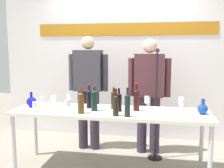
{
  "coord_description": "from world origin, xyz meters",
  "views": [
    {
      "loc": [
        0.56,
        -3.0,
        1.5
      ],
      "look_at": [
        0.0,
        0.15,
        1.07
      ],
      "focal_mm": 41.0,
      "sensor_mm": 36.0,
      "label": 1
    }
  ],
  "objects_px": {
    "wine_glass_left_2": "(53,99)",
    "wine_bottle_7": "(94,100)",
    "presenter_right": "(149,89)",
    "microphone_stand": "(156,123)",
    "decanter_blue_right": "(203,109)",
    "display_table": "(110,115)",
    "wine_glass_right_1": "(181,101)",
    "wine_glass_left_1": "(35,105)",
    "wine_glass_left_0": "(67,103)",
    "wine_glass_left_3": "(69,97)",
    "wine_bottle_2": "(81,102)",
    "wine_bottle_5": "(136,99)",
    "presenter_left": "(88,86)",
    "wine_glass_left_4": "(42,100)",
    "decanter_blue_left": "(32,102)",
    "wine_bottle_1": "(116,104)",
    "wine_bottle_4": "(89,98)",
    "wine_bottle_6": "(127,104)",
    "wine_bottle_3": "(119,101)",
    "wine_glass_right_2": "(182,102)",
    "wine_glass_right_0": "(147,100)",
    "wine_bottle_0": "(114,99)"
  },
  "relations": [
    {
      "from": "wine_bottle_7",
      "to": "wine_bottle_3",
      "type": "bearing_deg",
      "value": 4.66
    },
    {
      "from": "wine_glass_left_4",
      "to": "presenter_right",
      "type": "bearing_deg",
      "value": 28.74
    },
    {
      "from": "presenter_right",
      "to": "wine_bottle_2",
      "type": "relative_size",
      "value": 5.26
    },
    {
      "from": "presenter_right",
      "to": "wine_glass_left_3",
      "type": "distance_m",
      "value": 1.14
    },
    {
      "from": "presenter_right",
      "to": "wine_bottle_0",
      "type": "distance_m",
      "value": 0.69
    },
    {
      "from": "presenter_right",
      "to": "wine_bottle_0",
      "type": "xyz_separation_m",
      "value": [
        -0.42,
        -0.55,
        -0.05
      ]
    },
    {
      "from": "wine_bottle_2",
      "to": "wine_glass_right_2",
      "type": "height_order",
      "value": "wine_bottle_2"
    },
    {
      "from": "decanter_blue_right",
      "to": "microphone_stand",
      "type": "relative_size",
      "value": 0.12
    },
    {
      "from": "wine_bottle_6",
      "to": "wine_glass_right_2",
      "type": "height_order",
      "value": "wine_bottle_6"
    },
    {
      "from": "presenter_left",
      "to": "wine_bottle_5",
      "type": "relative_size",
      "value": 4.94
    },
    {
      "from": "presenter_left",
      "to": "wine_glass_right_0",
      "type": "xyz_separation_m",
      "value": [
        0.89,
        -0.44,
        -0.1
      ]
    },
    {
      "from": "wine_bottle_2",
      "to": "wine_bottle_5",
      "type": "bearing_deg",
      "value": 21.95
    },
    {
      "from": "wine_glass_left_0",
      "to": "presenter_left",
      "type": "bearing_deg",
      "value": 89.17
    },
    {
      "from": "wine_glass_right_1",
      "to": "wine_bottle_2",
      "type": "bearing_deg",
      "value": -159.07
    },
    {
      "from": "decanter_blue_left",
      "to": "wine_glass_right_0",
      "type": "xyz_separation_m",
      "value": [
        1.47,
        0.2,
        0.04
      ]
    },
    {
      "from": "decanter_blue_right",
      "to": "wine_bottle_3",
      "type": "bearing_deg",
      "value": -178.1
    },
    {
      "from": "wine_glass_left_2",
      "to": "wine_glass_left_4",
      "type": "bearing_deg",
      "value": -121.38
    },
    {
      "from": "wine_bottle_2",
      "to": "wine_glass_left_3",
      "type": "xyz_separation_m",
      "value": [
        -0.3,
        0.44,
        -0.03
      ]
    },
    {
      "from": "wine_bottle_2",
      "to": "wine_glass_left_4",
      "type": "distance_m",
      "value": 0.56
    },
    {
      "from": "display_table",
      "to": "microphone_stand",
      "type": "distance_m",
      "value": 0.74
    },
    {
      "from": "wine_bottle_3",
      "to": "presenter_left",
      "type": "bearing_deg",
      "value": 130.08
    },
    {
      "from": "presenter_left",
      "to": "wine_bottle_3",
      "type": "distance_m",
      "value": 0.88
    },
    {
      "from": "wine_bottle_0",
      "to": "wine_glass_left_3",
      "type": "height_order",
      "value": "wine_bottle_0"
    },
    {
      "from": "wine_glass_left_2",
      "to": "wine_bottle_7",
      "type": "bearing_deg",
      "value": -11.94
    },
    {
      "from": "wine_bottle_3",
      "to": "wine_bottle_4",
      "type": "distance_m",
      "value": 0.41
    },
    {
      "from": "wine_bottle_5",
      "to": "wine_glass_left_1",
      "type": "bearing_deg",
      "value": -166.56
    },
    {
      "from": "wine_glass_left_0",
      "to": "decanter_blue_left",
      "type": "bearing_deg",
      "value": 157.6
    },
    {
      "from": "display_table",
      "to": "wine_glass_right_1",
      "type": "relative_size",
      "value": 16.21
    },
    {
      "from": "wine_glass_left_0",
      "to": "wine_glass_right_0",
      "type": "distance_m",
      "value": 1.0
    },
    {
      "from": "display_table",
      "to": "presenter_right",
      "type": "xyz_separation_m",
      "value": [
        0.45,
        0.65,
        0.24
      ]
    },
    {
      "from": "decanter_blue_right",
      "to": "wine_bottle_0",
      "type": "xyz_separation_m",
      "value": [
        -1.06,
        0.09,
        0.06
      ]
    },
    {
      "from": "wine_bottle_3",
      "to": "wine_glass_right_0",
      "type": "height_order",
      "value": "wine_bottle_3"
    },
    {
      "from": "wine_bottle_7",
      "to": "wine_glass_left_1",
      "type": "distance_m",
      "value": 0.71
    },
    {
      "from": "wine_bottle_6",
      "to": "display_table",
      "type": "bearing_deg",
      "value": 134.96
    },
    {
      "from": "wine_bottle_7",
      "to": "wine_glass_left_1",
      "type": "relative_size",
      "value": 2.5
    },
    {
      "from": "wine_bottle_4",
      "to": "wine_glass_right_2",
      "type": "bearing_deg",
      "value": 0.64
    },
    {
      "from": "wine_bottle_2",
      "to": "wine_bottle_4",
      "type": "distance_m",
      "value": 0.29
    },
    {
      "from": "decanter_blue_right",
      "to": "wine_bottle_2",
      "type": "bearing_deg",
      "value": -171.32
    },
    {
      "from": "wine_bottle_6",
      "to": "wine_glass_left_3",
      "type": "xyz_separation_m",
      "value": [
        -0.85,
        0.49,
        -0.03
      ]
    },
    {
      "from": "wine_glass_right_0",
      "to": "wine_glass_left_4",
      "type": "bearing_deg",
      "value": -167.84
    },
    {
      "from": "decanter_blue_left",
      "to": "wine_bottle_1",
      "type": "xyz_separation_m",
      "value": [
        1.15,
        -0.25,
        0.06
      ]
    },
    {
      "from": "wine_glass_left_0",
      "to": "microphone_stand",
      "type": "bearing_deg",
      "value": 33.3
    },
    {
      "from": "wine_glass_right_2",
      "to": "wine_bottle_0",
      "type": "bearing_deg",
      "value": 179.99
    },
    {
      "from": "wine_glass_left_3",
      "to": "wine_glass_right_2",
      "type": "bearing_deg",
      "value": -5.46
    },
    {
      "from": "wine_bottle_1",
      "to": "wine_glass_right_1",
      "type": "relative_size",
      "value": 2.09
    },
    {
      "from": "wine_bottle_0",
      "to": "wine_glass_right_0",
      "type": "bearing_deg",
      "value": 15.75
    },
    {
      "from": "wine_bottle_5",
      "to": "wine_glass_left_4",
      "type": "distance_m",
      "value": 1.18
    },
    {
      "from": "presenter_left",
      "to": "wine_glass_right_2",
      "type": "distance_m",
      "value": 1.42
    },
    {
      "from": "wine_bottle_1",
      "to": "wine_bottle_2",
      "type": "relative_size",
      "value": 0.98
    },
    {
      "from": "presenter_right",
      "to": "microphone_stand",
      "type": "relative_size",
      "value": 1.09
    }
  ]
}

